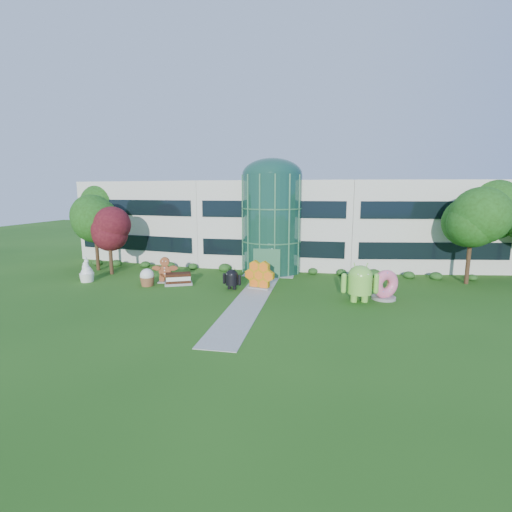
% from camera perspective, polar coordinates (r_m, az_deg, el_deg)
% --- Properties ---
extents(ground, '(140.00, 140.00, 0.00)m').
position_cam_1_polar(ground, '(27.23, -1.41, -7.58)').
color(ground, '#215114').
rests_on(ground, ground).
extents(building, '(46.00, 15.00, 9.30)m').
position_cam_1_polar(building, '(43.87, 3.61, 5.28)').
color(building, beige).
rests_on(building, ground).
extents(atrium, '(6.00, 6.00, 9.80)m').
position_cam_1_polar(atrium, '(37.92, 2.44, 4.94)').
color(atrium, '#194738').
rests_on(atrium, ground).
extents(walkway, '(2.40, 20.00, 0.04)m').
position_cam_1_polar(walkway, '(29.10, -0.56, -6.38)').
color(walkway, '#9E9E93').
rests_on(walkway, ground).
extents(tree_red, '(4.00, 4.00, 6.00)m').
position_cam_1_polar(tree_red, '(39.38, -21.55, 1.66)').
color(tree_red, '#3F0C14').
rests_on(tree_red, ground).
extents(trees_backdrop, '(52.00, 8.00, 8.40)m').
position_cam_1_polar(trees_backdrop, '(38.97, 2.65, 4.04)').
color(trees_backdrop, '#1C4010').
rests_on(trees_backdrop, ground).
extents(android_green, '(3.14, 2.32, 3.27)m').
position_cam_1_polar(android_green, '(28.69, 15.71, -3.66)').
color(android_green, '#75C940').
rests_on(android_green, ground).
extents(android_black, '(1.94, 1.50, 1.98)m').
position_cam_1_polar(android_black, '(31.38, -3.75, -3.36)').
color(android_black, black).
rests_on(android_black, ground).
extents(donut, '(2.49, 2.10, 2.34)m').
position_cam_1_polar(donut, '(30.06, 19.15, -4.14)').
color(donut, '#E35677').
rests_on(donut, ground).
extents(gingerbread, '(2.71, 1.48, 2.36)m').
position_cam_1_polar(gingerbread, '(34.59, -13.83, -2.06)').
color(gingerbread, brown).
rests_on(gingerbread, ground).
extents(ice_cream_sandwich, '(2.65, 2.04, 1.06)m').
position_cam_1_polar(ice_cream_sandwich, '(33.60, -11.86, -3.47)').
color(ice_cream_sandwich, black).
rests_on(ice_cream_sandwich, ground).
extents(honeycomb, '(2.94, 1.64, 2.19)m').
position_cam_1_polar(honeycomb, '(31.46, 0.55, -3.11)').
color(honeycomb, orange).
rests_on(honeycomb, ground).
extents(froyo, '(1.60, 1.60, 2.36)m').
position_cam_1_polar(froyo, '(37.27, -24.65, -1.83)').
color(froyo, white).
rests_on(froyo, ground).
extents(cupcake, '(1.35, 1.35, 1.54)m').
position_cam_1_polar(cupcake, '(33.84, -16.41, -3.15)').
color(cupcake, white).
rests_on(cupcake, ground).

